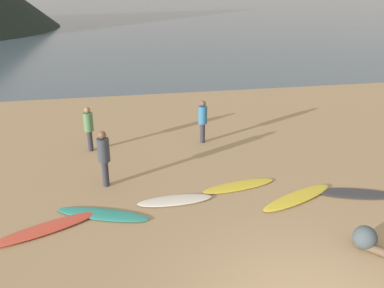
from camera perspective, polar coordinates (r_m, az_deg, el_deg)
ground_plane at (r=16.54m, az=0.84°, el=1.85°), size 120.00×120.00×0.20m
ocean_water at (r=70.99m, az=-8.86°, el=17.23°), size 140.00×100.00×0.01m
surfboard_1 at (r=10.61m, az=-19.55°, el=-10.92°), size 2.60×1.55×0.10m
surfboard_2 at (r=10.84m, az=-12.19°, el=-9.42°), size 2.47×1.45×0.07m
surfboard_3 at (r=11.19m, az=-2.34°, el=-7.74°), size 2.03×0.61×0.09m
surfboard_4 at (r=12.02m, az=6.46°, el=-5.72°), size 2.30×0.94×0.06m
surfboard_5 at (r=11.67m, az=14.31°, el=-7.12°), size 2.51×1.52×0.09m
surfboard_6 at (r=12.39m, az=21.50°, el=-6.33°), size 2.30×1.22×0.07m
person_0 at (r=14.47m, az=-14.03°, el=2.51°), size 0.32×0.32×1.57m
person_1 at (r=14.79m, az=1.48°, el=3.59°), size 0.32×0.32×1.57m
person_2 at (r=11.86m, az=-12.03°, el=-1.38°), size 0.34×0.34×1.67m
beach_rock_near at (r=10.10m, az=22.70°, el=-11.77°), size 0.53×0.53×0.53m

